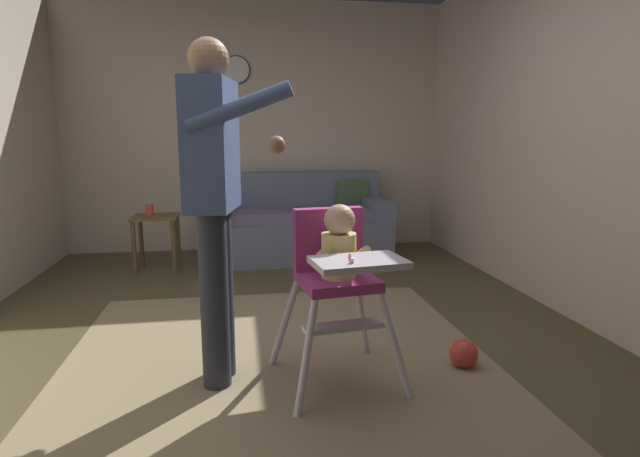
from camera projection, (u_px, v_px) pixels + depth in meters
ground at (281, 367)px, 2.88m from camera, size 5.63×7.49×0.10m
wall_far at (256, 128)px, 5.52m from camera, size 4.83×0.06×2.65m
wall_right at (595, 121)px, 3.24m from camera, size 0.06×6.49×2.65m
area_rug at (279, 361)px, 2.83m from camera, size 2.36×2.49×0.01m
couch at (299, 225)px, 5.26m from camera, size 1.80×0.86×0.86m
high_chair at (337, 262)px, 2.50m from camera, size 0.68×0.78×0.92m
adult_standing at (215, 195)px, 2.46m from camera, size 0.51×0.56×1.68m
toy_ball at (464, 353)px, 2.76m from camera, size 0.15×0.15×0.15m
side_table at (156, 231)px, 4.67m from camera, size 0.40×0.40×0.52m
sippy_cup at (150, 211)px, 4.63m from camera, size 0.07×0.07×0.10m
wall_clock at (236, 70)px, 5.35m from camera, size 0.29×0.04×0.29m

